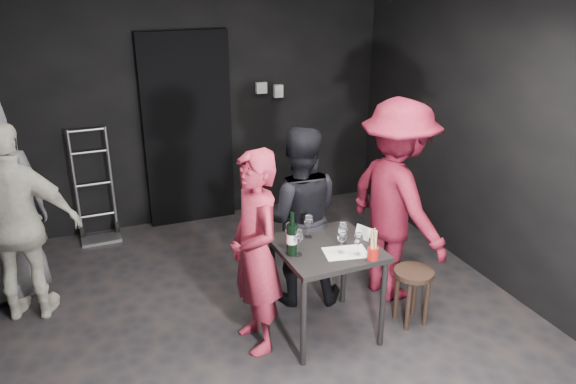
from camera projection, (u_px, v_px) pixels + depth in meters
name	position (u px, v px, depth m)	size (l,w,h in m)	color
floor	(263.00, 340.00, 4.35)	(4.50, 5.00, 0.02)	black
wall_back	(185.00, 102.00, 6.01)	(4.50, 0.04, 2.70)	black
wall_right	(519.00, 142.00, 4.61)	(0.04, 5.00, 2.70)	black
doorway	(188.00, 130.00, 6.07)	(0.95, 0.10, 2.10)	black
wallbox_upper	(261.00, 88.00, 6.22)	(0.12, 0.06, 0.12)	#B7B7B2
wallbox_lower	(278.00, 91.00, 6.30)	(0.10, 0.06, 0.14)	#B7B7B2
hand_truck	(99.00, 219.00, 5.93)	(0.40, 0.34, 1.20)	#B2B2B7
tasting_table	(326.00, 258.00, 4.23)	(0.72, 0.72, 0.75)	black
stool	(413.00, 282.00, 4.45)	(0.31, 0.31, 0.47)	black
server_red	(255.00, 250.00, 4.03)	(0.58, 0.38, 1.60)	#A4243B
woman_black	(298.00, 215.00, 4.64)	(0.76, 0.42, 1.57)	black
man_maroon	(398.00, 186.00, 4.63)	(1.30, 0.60, 2.02)	maroon
bystander_cream	(17.00, 216.00, 4.35)	(1.05, 0.50, 1.79)	beige
tasting_mat	(346.00, 252.00, 4.09)	(0.31, 0.21, 0.00)	white
wine_glass_a	(298.00, 241.00, 4.02)	(0.08, 0.08, 0.22)	white
wine_glass_b	(291.00, 234.00, 4.14)	(0.08, 0.08, 0.21)	white
wine_glass_c	(309.00, 225.00, 4.29)	(0.07, 0.07, 0.20)	white
wine_glass_d	(342.00, 240.00, 4.06)	(0.08, 0.08, 0.20)	white
wine_glass_e	(358.00, 243.00, 4.03)	(0.07, 0.07, 0.19)	white
wine_glass_f	(343.00, 232.00, 4.21)	(0.07, 0.07, 0.18)	white
wine_bottle	(292.00, 238.00, 4.03)	(0.08, 0.08, 0.33)	black
breadstick_cup	(373.00, 245.00, 3.96)	(0.08, 0.08, 0.25)	#9C130E
reserved_card	(363.00, 233.00, 4.29)	(0.08, 0.13, 0.10)	white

